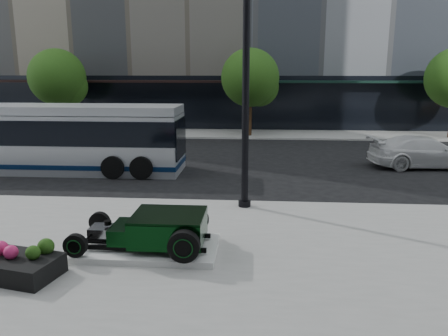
# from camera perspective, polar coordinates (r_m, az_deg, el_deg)

# --- Properties ---
(ground) EXTENTS (120.00, 120.00, 0.00)m
(ground) POSITION_cam_1_polar(r_m,az_deg,el_deg) (16.77, -0.87, -2.59)
(ground) COLOR black
(ground) RESTS_ON ground
(sidewalk_far) EXTENTS (70.00, 4.00, 0.12)m
(sidewalk_far) POSITION_cam_1_polar(r_m,az_deg,el_deg) (30.46, 1.48, 4.48)
(sidewalk_far) COLOR gray
(sidewalk_far) RESTS_ON ground
(street_trees) EXTENTS (29.80, 3.80, 5.70)m
(street_trees) POSITION_cam_1_polar(r_m,az_deg,el_deg) (29.19, 3.72, 11.41)
(street_trees) COLOR black
(street_trees) RESTS_ON sidewalk_far
(display_plinth) EXTENTS (3.40, 1.80, 0.15)m
(display_plinth) POSITION_cam_1_polar(r_m,az_deg,el_deg) (10.95, -9.98, -10.24)
(display_plinth) COLOR silver
(display_plinth) RESTS_ON sidewalk_near
(hot_rod) EXTENTS (3.22, 2.00, 0.81)m
(hot_rod) POSITION_cam_1_polar(r_m,az_deg,el_deg) (10.69, -8.34, -7.86)
(hot_rod) COLOR black
(hot_rod) RESTS_ON display_plinth
(info_plaque) EXTENTS (0.41, 0.32, 0.31)m
(info_plaque) POSITION_cam_1_polar(r_m,az_deg,el_deg) (10.47, -21.28, -11.76)
(info_plaque) COLOR silver
(info_plaque) RESTS_ON sidewalk_near
(lamppost) EXTENTS (0.40, 0.40, 7.27)m
(lamppost) POSITION_cam_1_polar(r_m,az_deg,el_deg) (13.54, 2.84, 8.68)
(lamppost) COLOR black
(lamppost) RESTS_ON sidewalk_near
(flower_planter) EXTENTS (2.34, 1.51, 0.70)m
(flower_planter) POSITION_cam_1_polar(r_m,az_deg,el_deg) (10.61, -26.31, -11.16)
(flower_planter) COLOR black
(flower_planter) RESTS_ON sidewalk_near
(transit_bus) EXTENTS (12.12, 2.88, 2.92)m
(transit_bus) POSITION_cam_1_polar(r_m,az_deg,el_deg) (20.90, -22.19, 3.69)
(transit_bus) COLOR #AFB3B9
(transit_bus) RESTS_ON ground
(white_sedan) EXTENTS (5.13, 2.47, 1.44)m
(white_sedan) POSITION_cam_1_polar(r_m,az_deg,el_deg) (22.15, 24.65, 1.92)
(white_sedan) COLOR silver
(white_sedan) RESTS_ON ground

